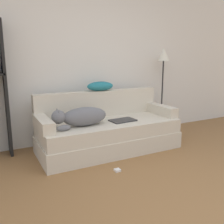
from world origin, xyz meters
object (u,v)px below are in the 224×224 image
object	(u,v)px
couch	(109,136)
laptop	(123,120)
dog	(81,117)
throw_pillow	(100,86)
power_adapter	(117,170)
floor_lamp	(163,68)

from	to	relation	value
couch	laptop	world-z (taller)	laptop
couch	laptop	bearing A→B (deg)	-26.57
dog	throw_pillow	bearing A→B (deg)	40.76
laptop	throw_pillow	size ratio (longest dim) A/B	0.89
dog	laptop	size ratio (longest dim) A/B	2.00
power_adapter	laptop	bearing A→B (deg)	55.31
throw_pillow	laptop	bearing A→B (deg)	-69.83
couch	power_adapter	distance (m)	0.75
laptop	couch	bearing A→B (deg)	149.52
dog	laptop	world-z (taller)	dog
couch	throw_pillow	bearing A→B (deg)	86.12
dog	floor_lamp	xyz separation A→B (m)	(1.72, 0.49, 0.59)
floor_lamp	laptop	bearing A→B (deg)	-155.26
couch	dog	xyz separation A→B (m)	(-0.45, -0.07, 0.35)
couch	floor_lamp	bearing A→B (deg)	18.09
couch	floor_lamp	distance (m)	1.63
laptop	throw_pillow	xyz separation A→B (m)	(-0.16, 0.42, 0.46)
floor_lamp	throw_pillow	bearing A→B (deg)	-176.24
dog	laptop	xyz separation A→B (m)	(0.62, -0.02, -0.12)
floor_lamp	power_adapter	size ratio (longest dim) A/B	21.88
couch	laptop	xyz separation A→B (m)	(0.18, -0.09, 0.23)
throw_pillow	floor_lamp	world-z (taller)	floor_lamp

